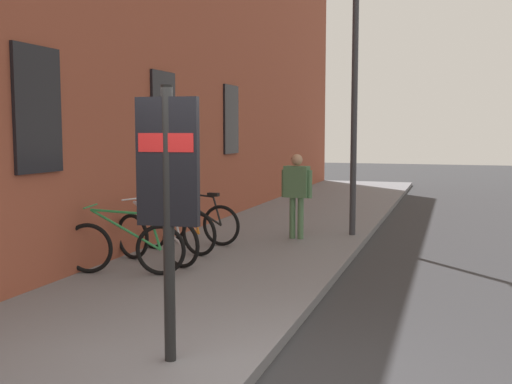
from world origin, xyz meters
name	(u,v)px	position (x,y,z in m)	size (l,w,h in m)	color
ground	(417,257)	(6.00, -1.00, 0.00)	(60.00, 60.00, 0.00)	#2D2D30
sidewalk_pavement	(291,228)	(8.00, 1.75, 0.06)	(24.00, 3.50, 0.12)	slate
station_facade	(218,25)	(8.99, 3.80, 4.59)	(22.00, 0.65, 9.18)	brown
bicycle_leaning_wall	(125,247)	(2.93, 2.82, 0.51)	(0.54, 1.75, 0.97)	black
bicycle_far_end	(156,238)	(3.70, 2.73, 0.51)	(0.70, 1.70, 0.97)	black
bicycle_under_window	(175,229)	(4.58, 2.83, 0.51)	(0.67, 1.71, 0.97)	black
bicycle_mid_rack	(195,222)	(5.40, 2.83, 0.51)	(0.48, 1.77, 0.97)	black
transit_info_sign	(168,180)	(0.19, 0.78, 1.72)	(0.13, 0.55, 2.40)	black
pedestrian_by_facade	(297,187)	(6.46, 1.23, 1.09)	(0.28, 0.60, 1.58)	#4C724C
street_lamp	(355,62)	(7.20, 0.30, 3.43)	(0.28, 0.28, 5.64)	#333338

